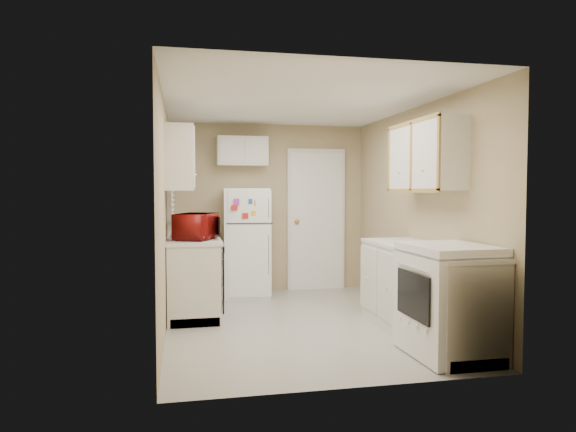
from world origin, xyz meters
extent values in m
plane|color=beige|center=(0.00, 0.00, 0.00)|extent=(3.80, 3.80, 0.00)
plane|color=white|center=(0.00, 0.00, 2.40)|extent=(3.80, 3.80, 0.00)
plane|color=tan|center=(-1.40, 0.00, 1.20)|extent=(3.80, 3.80, 0.00)
plane|color=tan|center=(1.40, 0.00, 1.20)|extent=(3.80, 3.80, 0.00)
plane|color=tan|center=(0.00, 1.90, 1.20)|extent=(2.80, 2.80, 0.00)
plane|color=tan|center=(0.00, -1.90, 1.20)|extent=(2.80, 2.80, 0.00)
cube|color=silver|center=(-1.10, 0.90, 0.45)|extent=(0.60, 1.80, 0.90)
cube|color=black|center=(-0.81, 0.30, 0.49)|extent=(0.03, 0.58, 0.72)
cube|color=gray|center=(-1.10, 1.05, 0.86)|extent=(0.54, 0.74, 0.16)
imported|color=maroon|center=(-1.07, 0.41, 1.05)|extent=(0.60, 0.48, 0.35)
imported|color=white|center=(-1.15, 1.36, 1.00)|extent=(0.09, 0.10, 0.18)
cube|color=silver|center=(-1.36, 1.05, 1.60)|extent=(0.10, 0.98, 1.08)
cube|color=silver|center=(-1.25, 0.22, 1.80)|extent=(0.30, 0.45, 0.70)
cube|color=white|center=(-0.36, 1.56, 0.74)|extent=(0.67, 0.65, 1.48)
cube|color=silver|center=(-0.40, 1.75, 2.00)|extent=(0.70, 0.30, 0.40)
cube|color=white|center=(0.70, 1.86, 1.02)|extent=(0.86, 0.06, 2.08)
cube|color=silver|center=(1.10, -0.80, 0.45)|extent=(0.60, 2.00, 0.90)
cube|color=white|center=(1.05, -1.37, 0.50)|extent=(0.69, 0.84, 0.99)
cube|color=silver|center=(1.25, -0.50, 1.80)|extent=(0.30, 1.20, 0.70)
camera|label=1|loc=(-1.21, -5.43, 1.45)|focal=32.00mm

